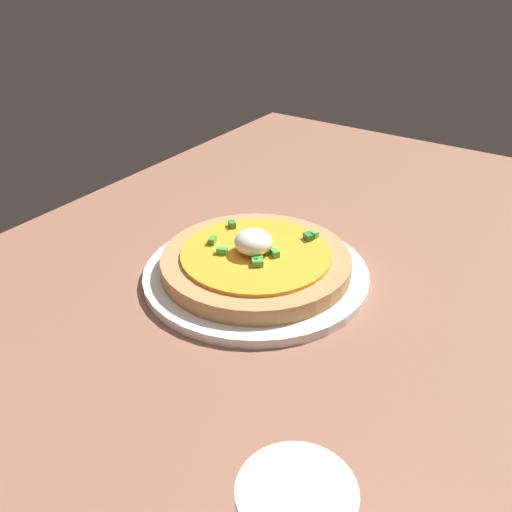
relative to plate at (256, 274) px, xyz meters
The scene contains 3 objects.
dining_table 6.71cm from the plate, 66.72° to the left, with size 128.83×85.37×2.29cm, color #8A5B48.
plate is the anchor object (origin of this frame).
pizza 1.91cm from the plate, 60.86° to the right, with size 23.23×23.23×5.48cm.
Camera 1 is at (47.41, 27.47, 40.48)cm, focal length 40.23 mm.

